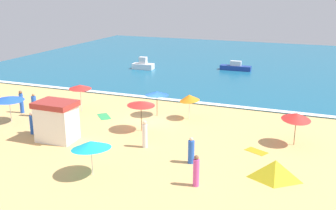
% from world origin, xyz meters
% --- Properties ---
extents(ground_plane, '(60.00, 60.00, 0.00)m').
position_xyz_m(ground_plane, '(0.00, 0.00, 0.00)').
color(ground_plane, '#E5B26B').
extents(ocean_water, '(60.00, 44.00, 0.10)m').
position_xyz_m(ocean_water, '(0.00, 28.00, 0.05)').
color(ocean_water, '#196084').
rests_on(ocean_water, ground_plane).
extents(wave_breaker_foam, '(57.00, 0.70, 0.01)m').
position_xyz_m(wave_breaker_foam, '(0.00, 6.30, 0.10)').
color(wave_breaker_foam, white).
rests_on(wave_breaker_foam, ocean_water).
extents(lifeguard_cabana, '(2.69, 2.02, 2.78)m').
position_xyz_m(lifeguard_cabana, '(-4.20, -5.94, 1.42)').
color(lifeguard_cabana, white).
rests_on(lifeguard_cabana, ground_plane).
extents(beach_umbrella_0, '(2.61, 2.62, 2.10)m').
position_xyz_m(beach_umbrella_0, '(0.03, 1.65, 1.89)').
color(beach_umbrella_0, '#4C3823').
rests_on(beach_umbrella_0, ground_plane).
extents(beach_umbrella_1, '(2.28, 2.27, 2.12)m').
position_xyz_m(beach_umbrella_1, '(2.77, 1.78, 1.78)').
color(beach_umbrella_1, silver).
rests_on(beach_umbrella_1, ground_plane).
extents(beach_umbrella_2, '(3.17, 3.16, 2.18)m').
position_xyz_m(beach_umbrella_2, '(0.91, -9.71, 1.85)').
color(beach_umbrella_2, silver).
rests_on(beach_umbrella_2, ground_plane).
extents(beach_umbrella_3, '(2.59, 2.59, 2.36)m').
position_xyz_m(beach_umbrella_3, '(-6.46, 0.42, 2.14)').
color(beach_umbrella_3, silver).
rests_on(beach_umbrella_3, ground_plane).
extents(beach_umbrella_4, '(3.11, 3.11, 2.13)m').
position_xyz_m(beach_umbrella_4, '(-9.92, -4.12, 1.94)').
color(beach_umbrella_4, silver).
rests_on(beach_umbrella_4, ground_plane).
extents(beach_umbrella_5, '(2.64, 2.65, 2.35)m').
position_xyz_m(beach_umbrella_5, '(11.09, -0.84, 2.02)').
color(beach_umbrella_5, '#4C3823').
rests_on(beach_umbrella_5, ground_plane).
extents(beach_umbrella_7, '(2.62, 2.61, 2.30)m').
position_xyz_m(beach_umbrella_7, '(0.37, -2.09, 2.10)').
color(beach_umbrella_7, '#4C3823').
rests_on(beach_umbrella_7, ground_plane).
extents(beach_tent, '(2.34, 1.67, 1.19)m').
position_xyz_m(beach_tent, '(10.53, -6.56, 0.60)').
color(beach_tent, yellow).
rests_on(beach_tent, ground_plane).
extents(parked_bicycle, '(1.82, 0.14, 0.76)m').
position_xyz_m(parked_bicycle, '(-7.42, -1.83, 0.38)').
color(parked_bicycle, black).
rests_on(parked_bicycle, ground_plane).
extents(beachgoer_0, '(0.55, 0.55, 1.90)m').
position_xyz_m(beachgoer_0, '(-9.25, -2.17, 0.88)').
color(beachgoer_0, blue).
rests_on(beachgoer_0, ground_plane).
extents(beachgoer_1, '(0.43, 0.43, 1.93)m').
position_xyz_m(beachgoer_1, '(-10.86, -1.81, 0.94)').
color(beachgoer_1, blue).
rests_on(beachgoer_1, ground_plane).
extents(beachgoer_2, '(0.54, 0.54, 1.66)m').
position_xyz_m(beachgoer_2, '(5.56, -6.11, 0.76)').
color(beachgoer_2, blue).
rests_on(beachgoer_2, ground_plane).
extents(beachgoer_3, '(0.40, 0.40, 1.87)m').
position_xyz_m(beachgoer_3, '(1.94, -4.90, 0.90)').
color(beachgoer_3, white).
rests_on(beachgoer_3, ground_plane).
extents(beachgoer_4, '(0.49, 0.49, 1.64)m').
position_xyz_m(beachgoer_4, '(-6.65, -5.55, 0.77)').
color(beachgoer_4, blue).
rests_on(beachgoer_4, ground_plane).
extents(beachgoer_5, '(0.43, 0.43, 1.77)m').
position_xyz_m(beachgoer_5, '(6.71, -8.77, 0.84)').
color(beachgoer_5, '#D84CA5').
rests_on(beachgoer_5, ground_plane).
extents(beach_towel_0, '(1.61, 1.30, 0.01)m').
position_xyz_m(beach_towel_0, '(8.93, -2.90, 0.01)').
color(beach_towel_0, orange).
rests_on(beach_towel_0, ground_plane).
extents(beach_towel_2, '(1.84, 1.89, 0.01)m').
position_xyz_m(beach_towel_2, '(-3.91, -0.19, 0.01)').
color(beach_towel_2, green).
rests_on(beach_towel_2, ground_plane).
extents(small_boat_0, '(2.76, 1.46, 1.55)m').
position_xyz_m(small_boat_0, '(-9.06, 18.49, 0.61)').
color(small_boat_0, white).
rests_on(small_boat_0, ocean_water).
extents(small_boat_1, '(3.87, 1.11, 1.18)m').
position_xyz_m(small_boat_1, '(2.11, 22.06, 0.50)').
color(small_boat_1, navy).
rests_on(small_boat_1, ocean_water).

